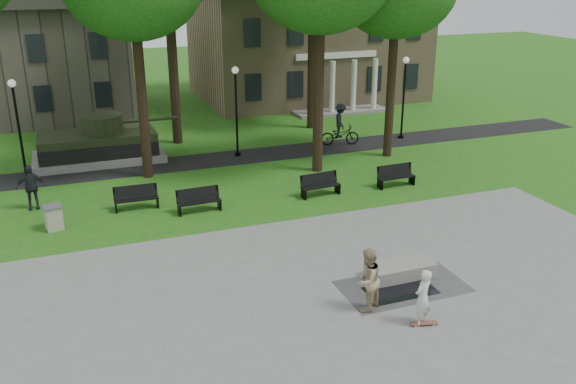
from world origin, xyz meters
name	(u,v)px	position (x,y,z in m)	size (l,w,h in m)	color
ground	(321,252)	(0.00, 0.00, 0.00)	(120.00, 120.00, 0.00)	#1F5A15
plaza	(391,324)	(0.00, -5.00, 0.01)	(22.00, 16.00, 0.02)	gray
footpath	(230,158)	(0.00, 12.00, 0.01)	(44.00, 2.60, 0.01)	black
building_right	(306,39)	(10.00, 26.00, 4.34)	(17.00, 12.00, 8.60)	#9E8460
building_left	(8,62)	(-11.00, 26.50, 3.60)	(15.00, 10.00, 7.20)	#4C443D
lamp_left	(18,121)	(-10.00, 12.30, 2.79)	(0.36, 0.36, 4.73)	black
lamp_mid	(236,104)	(0.50, 12.30, 2.79)	(0.36, 0.36, 4.73)	black
lamp_right	(404,91)	(10.50, 12.30, 2.79)	(0.36, 0.36, 4.73)	black
tank_monument	(99,145)	(-6.46, 14.00, 0.86)	(7.45, 3.40, 2.40)	gray
puddle	(401,290)	(1.22, -3.46, 0.02)	(2.20, 1.20, 0.00)	black
concrete_block	(401,270)	(1.71, -2.61, 0.24)	(2.20, 1.00, 0.45)	gray
skateboard	(424,324)	(0.84, -5.38, 0.06)	(0.78, 0.20, 0.07)	brown
skateboarder	(423,297)	(0.78, -5.29, 0.87)	(0.62, 0.41, 1.70)	silver
friend_watching	(367,280)	(-0.31, -4.05, 0.99)	(0.94, 0.73, 1.94)	tan
pedestrian_walker	(31,187)	(-9.62, 7.99, 0.96)	(1.13, 0.47, 1.93)	#20232B
cyclist	(340,128)	(6.51, 12.30, 0.96)	(2.29, 1.36, 2.35)	black
park_bench_0	(136,197)	(-5.58, 6.47, 0.52)	(1.81, 0.56, 1.00)	black
park_bench_1	(199,200)	(-3.20, 5.25, 0.52)	(1.82, 0.60, 1.00)	black
park_bench_2	(320,184)	(2.23, 5.23, 0.52)	(1.83, 0.68, 1.00)	black
park_bench_3	(396,175)	(5.97, 5.13, 0.52)	(1.81, 0.59, 1.00)	black
trash_bin	(53,217)	(-8.83, 5.45, 0.49)	(0.78, 0.78, 0.96)	#A79B8A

